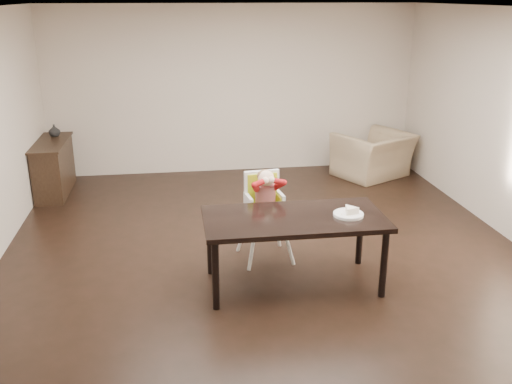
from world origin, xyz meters
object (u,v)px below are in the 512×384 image
(high_chair, at_px, (265,196))
(armchair, at_px, (374,148))
(sideboard, at_px, (54,167))
(dining_table, at_px, (294,224))

(high_chair, height_order, armchair, high_chair)
(high_chair, distance_m, sideboard, 3.83)
(armchair, bearing_deg, high_chair, 23.04)
(high_chair, xyz_separation_m, sideboard, (-2.75, 2.64, -0.34))
(dining_table, relative_size, armchair, 1.64)
(dining_table, bearing_deg, high_chair, 105.25)
(high_chair, relative_size, armchair, 0.95)
(high_chair, bearing_deg, dining_table, -81.69)
(armchair, height_order, sideboard, armchair)
(dining_table, relative_size, high_chair, 1.73)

